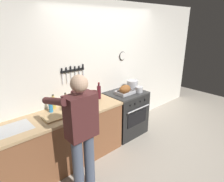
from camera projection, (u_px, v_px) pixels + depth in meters
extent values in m
plane|color=#A89E8E|center=(157.00, 159.00, 3.35)|extent=(8.00, 8.00, 0.00)
cube|color=white|center=(106.00, 71.00, 3.86)|extent=(6.00, 0.10, 2.60)
cube|color=black|center=(73.00, 70.00, 3.27)|extent=(0.45, 0.02, 0.04)
cube|color=silver|center=(63.00, 79.00, 3.17)|extent=(0.02, 0.00, 0.18)
cube|color=black|center=(62.00, 71.00, 3.13)|extent=(0.02, 0.02, 0.09)
cube|color=silver|center=(67.00, 78.00, 3.22)|extent=(0.01, 0.00, 0.17)
cube|color=black|center=(66.00, 70.00, 3.18)|extent=(0.02, 0.02, 0.09)
cube|color=silver|center=(71.00, 76.00, 3.27)|extent=(0.02, 0.00, 0.15)
cube|color=black|center=(71.00, 69.00, 3.23)|extent=(0.02, 0.02, 0.10)
cube|color=silver|center=(75.00, 76.00, 3.32)|extent=(0.02, 0.00, 0.16)
cube|color=black|center=(75.00, 69.00, 3.28)|extent=(0.02, 0.02, 0.08)
cube|color=silver|center=(80.00, 76.00, 3.38)|extent=(0.02, 0.00, 0.19)
cube|color=black|center=(79.00, 68.00, 3.33)|extent=(0.02, 0.02, 0.08)
cube|color=silver|center=(83.00, 74.00, 3.42)|extent=(0.02, 0.00, 0.16)
cube|color=black|center=(83.00, 67.00, 3.38)|extent=(0.02, 0.02, 0.10)
cylinder|color=white|center=(122.00, 56.00, 3.97)|extent=(0.15, 0.02, 0.15)
torus|color=black|center=(122.00, 56.00, 3.97)|extent=(0.17, 0.02, 0.17)
cube|color=brown|center=(64.00, 140.00, 3.14)|extent=(2.00, 0.62, 0.86)
cube|color=tan|center=(62.00, 115.00, 2.99)|extent=(2.03, 0.65, 0.04)
cube|color=#B2B5B7|center=(15.00, 132.00, 2.58)|extent=(0.44, 0.36, 0.11)
cube|color=black|center=(125.00, 114.00, 4.03)|extent=(0.76, 0.62, 0.87)
cube|color=black|center=(137.00, 118.00, 3.81)|extent=(0.53, 0.01, 0.28)
cube|color=#2D2D2D|center=(126.00, 93.00, 3.88)|extent=(0.76, 0.62, 0.03)
cylinder|color=black|center=(131.00, 106.00, 3.56)|extent=(0.04, 0.02, 0.04)
cylinder|color=black|center=(135.00, 104.00, 3.65)|extent=(0.04, 0.02, 0.04)
cylinder|color=black|center=(141.00, 102.00, 3.74)|extent=(0.04, 0.02, 0.04)
cylinder|color=black|center=(145.00, 100.00, 3.83)|extent=(0.04, 0.02, 0.04)
cylinder|color=silver|center=(139.00, 109.00, 3.72)|extent=(0.61, 0.02, 0.02)
cylinder|color=#4C566B|center=(78.00, 167.00, 2.54)|extent=(0.14, 0.14, 0.86)
cylinder|color=#4C566B|center=(89.00, 161.00, 2.66)|extent=(0.14, 0.14, 0.86)
cube|color=#4C2323|center=(81.00, 116.00, 2.36)|extent=(0.38, 0.22, 0.56)
sphere|color=tan|center=(79.00, 84.00, 2.23)|extent=(0.21, 0.21, 0.21)
cylinder|color=#4C2323|center=(54.00, 101.00, 2.34)|extent=(0.09, 0.55, 0.22)
cylinder|color=#4C2323|center=(83.00, 93.00, 2.61)|extent=(0.09, 0.55, 0.22)
cube|color=#B7B7BC|center=(125.00, 94.00, 3.80)|extent=(0.34, 0.25, 0.01)
cube|color=#B7B7BC|center=(130.00, 94.00, 3.70)|extent=(0.34, 0.01, 0.05)
cube|color=#B7B7BC|center=(120.00, 90.00, 3.87)|extent=(0.34, 0.01, 0.05)
cube|color=#B7B7BC|center=(119.00, 94.00, 3.68)|extent=(0.01, 0.25, 0.05)
cube|color=#B7B7BC|center=(131.00, 90.00, 3.89)|extent=(0.01, 0.25, 0.05)
ellipsoid|color=brown|center=(125.00, 89.00, 3.77)|extent=(0.25, 0.18, 0.17)
cylinder|color=#B7B7BC|center=(132.00, 85.00, 4.07)|extent=(0.23, 0.23, 0.18)
cylinder|color=#B7B7BC|center=(139.00, 89.00, 3.88)|extent=(0.15, 0.15, 0.11)
cube|color=tan|center=(56.00, 117.00, 2.86)|extent=(0.36, 0.24, 0.02)
cylinder|color=gold|center=(54.00, 103.00, 3.13)|extent=(0.07, 0.07, 0.18)
cylinder|color=gold|center=(53.00, 97.00, 3.09)|extent=(0.03, 0.03, 0.04)
cylinder|color=black|center=(53.00, 95.00, 3.08)|extent=(0.03, 0.03, 0.01)
cylinder|color=#47141E|center=(99.00, 92.00, 3.53)|extent=(0.07, 0.07, 0.24)
cylinder|color=#47141E|center=(99.00, 85.00, 3.48)|extent=(0.03, 0.03, 0.05)
cylinder|color=maroon|center=(99.00, 83.00, 3.47)|extent=(0.04, 0.04, 0.01)
cylinder|color=red|center=(79.00, 98.00, 3.38)|extent=(0.05, 0.05, 0.16)
cylinder|color=red|center=(78.00, 93.00, 3.34)|extent=(0.02, 0.02, 0.04)
cylinder|color=#197219|center=(78.00, 91.00, 3.34)|extent=(0.03, 0.03, 0.01)
cylinder|color=#997F4C|center=(66.00, 102.00, 3.13)|extent=(0.06, 0.06, 0.21)
cylinder|color=#997F4C|center=(65.00, 95.00, 3.09)|extent=(0.03, 0.03, 0.05)
cylinder|color=black|center=(65.00, 93.00, 3.08)|extent=(0.03, 0.03, 0.01)
cylinder|color=#338CCC|center=(51.00, 106.00, 3.00)|extent=(0.06, 0.06, 0.19)
cylinder|color=#338CCC|center=(50.00, 99.00, 2.97)|extent=(0.03, 0.03, 0.04)
cylinder|color=white|center=(50.00, 98.00, 2.96)|extent=(0.03, 0.03, 0.01)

